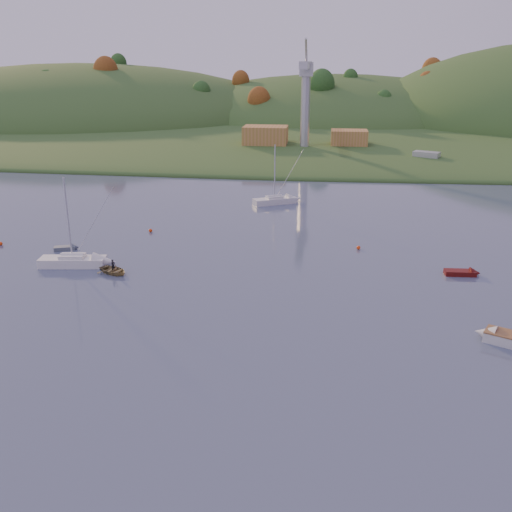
# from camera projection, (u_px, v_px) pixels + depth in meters

# --- Properties ---
(far_shore) EXTENTS (620.00, 220.00, 1.50)m
(far_shore) POSITION_uv_depth(u_px,v_px,m) (310.00, 116.00, 245.28)
(far_shore) COLOR #24461C
(far_shore) RESTS_ON ground
(shore_slope) EXTENTS (640.00, 150.00, 7.00)m
(shore_slope) POSITION_uv_depth(u_px,v_px,m) (304.00, 135.00, 184.28)
(shore_slope) COLOR #24461C
(shore_slope) RESTS_ON ground
(hill_left) EXTENTS (170.00, 140.00, 44.00)m
(hill_left) POSITION_uv_depth(u_px,v_px,m) (82.00, 121.00, 227.55)
(hill_left) COLOR #24461C
(hill_left) RESTS_ON ground
(hill_center) EXTENTS (140.00, 120.00, 36.00)m
(hill_center) POSITION_uv_depth(u_px,v_px,m) (334.00, 121.00, 225.36)
(hill_center) COLOR #24461C
(hill_center) RESTS_ON ground
(hillside_trees) EXTENTS (280.00, 50.00, 32.00)m
(hillside_trees) POSITION_uv_depth(u_px,v_px,m) (306.00, 128.00, 203.05)
(hillside_trees) COLOR #184318
(hillside_trees) RESTS_ON ground
(wharf) EXTENTS (42.00, 16.00, 2.40)m
(wharf) POSITION_uv_depth(u_px,v_px,m) (316.00, 152.00, 142.96)
(wharf) COLOR slate
(wharf) RESTS_ON ground
(shed_west) EXTENTS (11.00, 8.00, 4.80)m
(shed_west) POSITION_uv_depth(u_px,v_px,m) (265.00, 136.00, 144.23)
(shed_west) COLOR #A97B38
(shed_west) RESTS_ON wharf
(shed_east) EXTENTS (9.00, 7.00, 4.00)m
(shed_east) POSITION_uv_depth(u_px,v_px,m) (349.00, 138.00, 142.87)
(shed_east) COLOR #A97B38
(shed_east) RESTS_ON wharf
(dock_crane) EXTENTS (3.20, 28.00, 20.30)m
(dock_crane) POSITION_uv_depth(u_px,v_px,m) (306.00, 86.00, 134.72)
(dock_crane) COLOR #B7B7BC
(dock_crane) RESTS_ON wharf
(fishing_boat) EXTENTS (6.14, 4.36, 3.80)m
(fishing_boat) POSITION_uv_depth(u_px,v_px,m) (512.00, 336.00, 48.16)
(fishing_boat) COLOR silver
(fishing_boat) RESTS_ON ground
(sailboat_near) EXTENTS (7.82, 3.16, 10.55)m
(sailboat_near) POSITION_uv_depth(u_px,v_px,m) (73.00, 260.00, 66.74)
(sailboat_near) COLOR silver
(sailboat_near) RESTS_ON ground
(sailboat_far) EXTENTS (7.33, 5.24, 9.93)m
(sailboat_far) POSITION_uv_depth(u_px,v_px,m) (274.00, 200.00, 95.75)
(sailboat_far) COLOR silver
(sailboat_far) RESTS_ON ground
(canoe) EXTENTS (4.58, 4.14, 0.78)m
(canoe) POSITION_uv_depth(u_px,v_px,m) (113.00, 270.00, 64.48)
(canoe) COLOR #958452
(canoe) RESTS_ON ground
(paddler) EXTENTS (0.55, 0.62, 1.43)m
(paddler) POSITION_uv_depth(u_px,v_px,m) (113.00, 268.00, 64.37)
(paddler) COLOR black
(paddler) RESTS_ON ground
(red_tender) EXTENTS (4.01, 1.54, 1.35)m
(red_tender) POSITION_uv_depth(u_px,v_px,m) (467.00, 273.00, 64.01)
(red_tender) COLOR #4F0D0B
(red_tender) RESTS_ON ground
(grey_dinghy) EXTENTS (3.26, 2.10, 1.14)m
(grey_dinghy) POSITION_uv_depth(u_px,v_px,m) (70.00, 248.00, 72.75)
(grey_dinghy) COLOR #4E5A67
(grey_dinghy) RESTS_ON ground
(work_vessel) EXTENTS (14.01, 9.85, 3.41)m
(work_vessel) POSITION_uv_depth(u_px,v_px,m) (426.00, 161.00, 129.02)
(work_vessel) COLOR #505A69
(work_vessel) RESTS_ON ground
(buoy_1) EXTENTS (0.50, 0.50, 0.50)m
(buoy_1) POSITION_uv_depth(u_px,v_px,m) (358.00, 248.00, 72.72)
(buoy_1) COLOR #EF3E0C
(buoy_1) RESTS_ON ground
(buoy_2) EXTENTS (0.50, 0.50, 0.50)m
(buoy_2) POSITION_uv_depth(u_px,v_px,m) (1.00, 244.00, 74.33)
(buoy_2) COLOR #EF3E0C
(buoy_2) RESTS_ON ground
(buoy_3) EXTENTS (0.50, 0.50, 0.50)m
(buoy_3) POSITION_uv_depth(u_px,v_px,m) (151.00, 231.00, 80.04)
(buoy_3) COLOR #EF3E0C
(buoy_3) RESTS_ON ground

